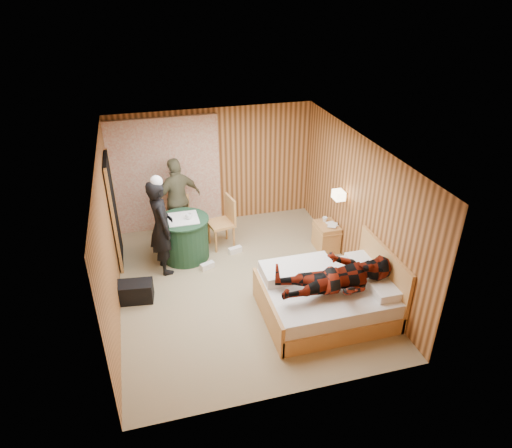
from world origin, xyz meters
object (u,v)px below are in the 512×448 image
object	(u,v)px
nightstand	(326,236)
round_table	(185,238)
man_on_bed	(338,270)
man_at_table	(178,199)
wall_lamp	(339,195)
bed	(327,296)
woman_standing	(161,227)
chair_near	(225,218)
chair_far	(180,215)
duffel_bag	(134,292)

from	to	relation	value
nightstand	round_table	distance (m)	2.76
man_on_bed	man_at_table	bearing A→B (deg)	121.50
wall_lamp	nightstand	distance (m)	1.06
wall_lamp	bed	world-z (taller)	wall_lamp
round_table	woman_standing	distance (m)	0.71
nightstand	chair_near	xyz separation A→B (m)	(-1.89, 0.66, 0.32)
wall_lamp	man_at_table	distance (m)	3.18
wall_lamp	chair_far	world-z (taller)	wall_lamp
bed	nightstand	size ratio (longest dim) A/B	3.55
nightstand	chair_near	bearing A→B (deg)	160.62
nightstand	duffel_bag	distance (m)	3.80
woman_standing	nightstand	bearing A→B (deg)	-100.72
chair_far	woman_standing	bearing A→B (deg)	-107.41
bed	man_at_table	distance (m)	3.66
bed	nightstand	distance (m)	1.96
nightstand	chair_near	distance (m)	2.03
nightstand	woman_standing	distance (m)	3.21
wall_lamp	round_table	xyz separation A→B (m)	(-2.77, 0.70, -0.87)
man_on_bed	chair_near	bearing A→B (deg)	113.19
wall_lamp	man_on_bed	size ratio (longest dim) A/B	0.15
nightstand	man_on_bed	size ratio (longest dim) A/B	0.32
nightstand	chair_near	world-z (taller)	chair_near
round_table	man_on_bed	world-z (taller)	man_on_bed
wall_lamp	nightstand	bearing A→B (deg)	98.61
bed	man_on_bed	world-z (taller)	man_on_bed
duffel_bag	man_at_table	distance (m)	2.27
bed	round_table	world-z (taller)	bed
duffel_bag	bed	bearing A→B (deg)	-13.10
bed	chair_far	xyz separation A→B (m)	(-1.97, 2.98, 0.23)
woman_standing	man_on_bed	bearing A→B (deg)	-140.44
man_at_table	bed	bearing A→B (deg)	100.34
round_table	duffel_bag	xyz separation A→B (m)	(-1.00, -1.12, -0.25)
chair_far	chair_near	world-z (taller)	chair_near
chair_far	chair_near	xyz separation A→B (m)	(0.83, -0.50, 0.06)
chair_far	chair_near	distance (m)	0.97
round_table	woman_standing	world-z (taller)	woman_standing
round_table	chair_far	bearing A→B (deg)	89.53
bed	round_table	size ratio (longest dim) A/B	2.08
man_at_table	man_on_bed	distance (m)	3.82
wall_lamp	round_table	bearing A→B (deg)	165.76
wall_lamp	woman_standing	bearing A→B (deg)	173.16
wall_lamp	bed	size ratio (longest dim) A/B	0.13
bed	man_on_bed	xyz separation A→B (m)	(0.02, -0.23, 0.66)
man_on_bed	wall_lamp	bearing A→B (deg)	66.23
round_table	duffel_bag	world-z (taller)	round_table
bed	chair_near	bearing A→B (deg)	114.60
woman_standing	man_on_bed	xyz separation A→B (m)	(2.42, -2.14, 0.07)
round_table	duffel_bag	bearing A→B (deg)	-131.92
bed	duffel_bag	bearing A→B (deg)	159.49
chair_far	chair_near	size ratio (longest dim) A/B	0.89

